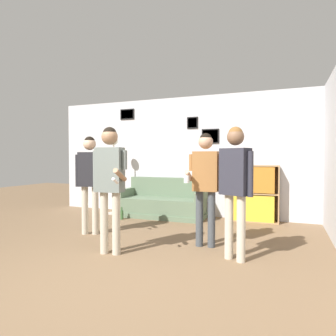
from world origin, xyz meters
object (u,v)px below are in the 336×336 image
object	(u,v)px
bookshelf	(254,194)
person_watcher_holding_cup	(205,177)
couch	(163,204)
person_player_foreground_center	(110,176)
person_spectator_near_bookshelf	(235,178)
person_player_foreground_left	(90,174)
floor_lamp	(114,160)
bottle_on_floor	(122,215)
drinking_cup	(246,162)

from	to	relation	value
bookshelf	person_watcher_holding_cup	distance (m)	2.18
person_watcher_holding_cup	bookshelf	bearing A→B (deg)	76.75
couch	person_player_foreground_center	xyz separation A→B (m)	(0.33, -2.68, 0.78)
couch	person_watcher_holding_cup	bearing A→B (deg)	-52.37
person_spectator_near_bookshelf	person_player_foreground_left	bearing A→B (deg)	170.52
couch	floor_lamp	xyz separation A→B (m)	(-1.19, -0.13, 0.97)
bookshelf	person_player_foreground_center	distance (m)	3.33
bottle_on_floor	person_player_foreground_center	bearing A→B (deg)	-63.49
couch	person_spectator_near_bookshelf	distance (m)	3.11
person_spectator_near_bookshelf	drinking_cup	bearing A→B (deg)	94.07
drinking_cup	person_player_foreground_center	bearing A→B (deg)	-116.52
bookshelf	floor_lamp	bearing A→B (deg)	-173.98
person_watcher_holding_cup	drinking_cup	xyz separation A→B (m)	(0.32, 2.08, 0.19)
person_player_foreground_left	drinking_cup	bearing A→B (deg)	41.83
bottle_on_floor	drinking_cup	bearing A→B (deg)	18.17
person_player_foreground_center	person_watcher_holding_cup	world-z (taller)	person_player_foreground_center
bottle_on_floor	drinking_cup	xyz separation A→B (m)	(2.47, 0.81, 1.11)
person_watcher_holding_cup	person_player_foreground_left	bearing A→B (deg)	-179.57
bookshelf	person_player_foreground_center	bearing A→B (deg)	-119.17
floor_lamp	bottle_on_floor	world-z (taller)	floor_lamp
person_spectator_near_bookshelf	bottle_on_floor	world-z (taller)	person_spectator_near_bookshelf
person_watcher_holding_cup	person_spectator_near_bookshelf	bearing A→B (deg)	-41.19
person_watcher_holding_cup	person_spectator_near_bookshelf	size ratio (longest dim) A/B	0.98
couch	bookshelf	distance (m)	1.97
person_spectator_near_bookshelf	bookshelf	bearing A→B (deg)	90.20
couch	person_player_foreground_left	size ratio (longest dim) A/B	1.14
person_player_foreground_center	bottle_on_floor	size ratio (longest dim) A/B	6.60
bookshelf	floor_lamp	distance (m)	3.21
bookshelf	floor_lamp	size ratio (longest dim) A/B	0.64
bookshelf	bottle_on_floor	world-z (taller)	bookshelf
bookshelf	drinking_cup	size ratio (longest dim) A/B	10.16
bookshelf	person_watcher_holding_cup	bearing A→B (deg)	-103.25
floor_lamp	person_player_foreground_center	distance (m)	2.97
drinking_cup	couch	bearing A→B (deg)	-173.55
floor_lamp	person_watcher_holding_cup	world-z (taller)	floor_lamp
floor_lamp	person_watcher_holding_cup	xyz separation A→B (m)	(2.63, -1.75, -0.23)
person_watcher_holding_cup	person_spectator_near_bookshelf	world-z (taller)	person_spectator_near_bookshelf
bookshelf	bottle_on_floor	xyz separation A→B (m)	(-2.64, -0.81, -0.47)
floor_lamp	person_player_foreground_left	bearing A→B (deg)	-70.72
couch	person_watcher_holding_cup	xyz separation A→B (m)	(1.45, -1.88, 0.74)
bookshelf	drinking_cup	world-z (taller)	drinking_cup
bottle_on_floor	person_spectator_near_bookshelf	bearing A→B (deg)	-32.73
couch	floor_lamp	world-z (taller)	floor_lamp
bookshelf	person_spectator_near_bookshelf	xyz separation A→B (m)	(0.01, -2.51, 0.47)
bookshelf	bottle_on_floor	distance (m)	2.80
couch	drinking_cup	world-z (taller)	drinking_cup
couch	bookshelf	xyz separation A→B (m)	(1.94, 0.20, 0.29)
bookshelf	person_player_foreground_center	size ratio (longest dim) A/B	0.67
person_watcher_holding_cup	bottle_on_floor	world-z (taller)	person_watcher_holding_cup
person_player_foreground_left	person_watcher_holding_cup	bearing A→B (deg)	0.43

